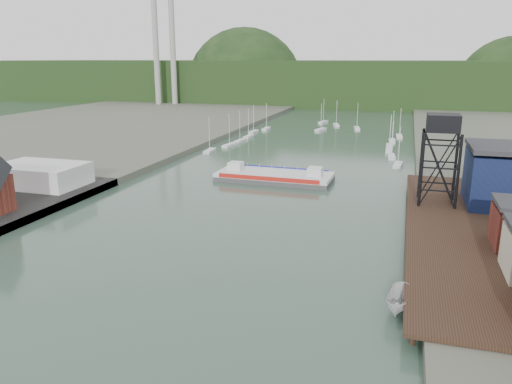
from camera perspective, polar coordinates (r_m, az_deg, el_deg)
The scene contains 9 objects.
ground at distance 52.78m, azimuth -20.45°, elevation -17.43°, with size 600.00×600.00×0.00m, color #283F32.
east_pier at distance 84.06m, azimuth 21.55°, elevation -3.79°, with size 14.00×70.00×2.45m.
white_shed at distance 114.11m, azimuth -23.41°, elevation 1.82°, with size 18.00×12.00×4.50m, color silver.
lift_tower at distance 93.60m, azimuth 20.56°, elevation 6.81°, with size 6.50×6.50×16.00m.
marina_sailboats at distance 177.55m, azimuth 7.29°, elevation 6.12°, with size 57.71×92.65×0.90m.
smokestacks at distance 299.22m, azimuth -10.40°, elevation 15.29°, with size 11.20×8.20×60.00m.
distant_hills at distance 338.01m, azimuth 11.41°, elevation 11.85°, with size 500.00×120.00×80.00m.
chain_ferry at distance 115.61m, azimuth 2.11°, elevation 1.82°, with size 26.72×11.41×3.81m.
motorboat at distance 59.23m, azimuth 16.04°, elevation -11.89°, with size 2.48×6.59×2.55m, color silver.
Camera 1 is at (28.79, -34.63, 27.52)m, focal length 35.00 mm.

